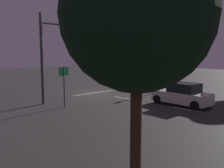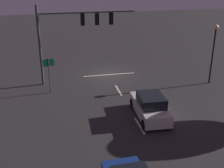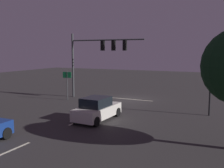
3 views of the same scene
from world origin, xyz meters
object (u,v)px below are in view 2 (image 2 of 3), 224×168
at_px(car_approaching, 150,107).
at_px(route_sign, 49,68).
at_px(traffic_signal_assembly, 74,28).
at_px(street_lamp_left_kerb, 214,43).

bearing_deg(car_approaching, route_sign, -40.84).
distance_m(traffic_signal_assembly, car_approaching, 9.69).
relative_size(traffic_signal_assembly, route_sign, 2.81).
bearing_deg(street_lamp_left_kerb, route_sign, -3.17).
bearing_deg(car_approaching, traffic_signal_assembly, -61.17).
bearing_deg(route_sign, traffic_signal_assembly, -139.85).
height_order(traffic_signal_assembly, car_approaching, traffic_signal_assembly).
height_order(traffic_signal_assembly, route_sign, traffic_signal_assembly).
distance_m(traffic_signal_assembly, route_sign, 4.14).
relative_size(car_approaching, street_lamp_left_kerb, 0.85).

